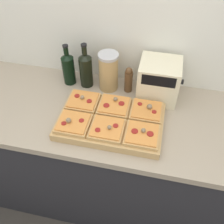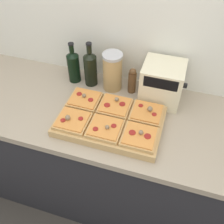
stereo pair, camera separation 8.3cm
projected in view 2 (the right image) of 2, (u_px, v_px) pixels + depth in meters
The scene contains 14 objects.
wall_back at pixel (137, 25), 1.45m from camera, with size 6.00×0.06×2.50m.
kitchen_counter at pixel (116, 159), 1.78m from camera, with size 2.63×0.67×0.89m.
cutting_board at pixel (110, 121), 1.39m from camera, with size 0.55×0.36×0.04m, color tan.
pizza_slice_back_left at pixel (85, 99), 1.46m from camera, with size 0.17×0.16×0.05m.
pizza_slice_back_center at pixel (115, 106), 1.43m from camera, with size 0.17×0.16×0.05m.
pizza_slice_back_right at pixel (147, 113), 1.39m from camera, with size 0.17×0.16×0.06m.
pizza_slice_front_left at pixel (73, 121), 1.35m from camera, with size 0.17×0.16×0.05m.
pizza_slice_front_center at pixel (105, 128), 1.31m from camera, with size 0.17×0.16×0.05m.
pizza_slice_front_right at pixel (140, 136), 1.28m from camera, with size 0.17×0.16×0.05m.
olive_oil_bottle at pixel (74, 66), 1.60m from camera, with size 0.08×0.08×0.26m.
wine_bottle at pixel (90, 68), 1.57m from camera, with size 0.08×0.08×0.28m.
grain_jar_tall at pixel (112, 72), 1.54m from camera, with size 0.12×0.12×0.24m.
pepper_mill at pixel (132, 81), 1.54m from camera, with size 0.05×0.05×0.17m.
toaster_oven at pixel (162, 83), 1.47m from camera, with size 0.25×0.21×0.24m.
Camera 2 is at (0.28, -0.66, 1.94)m, focal length 42.00 mm.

